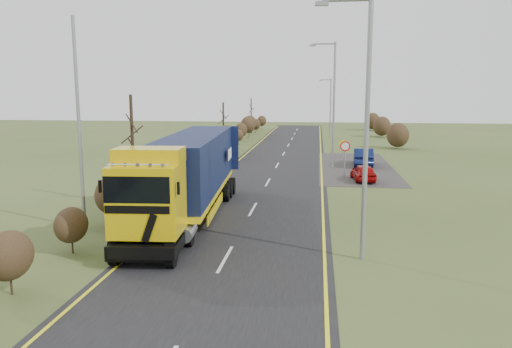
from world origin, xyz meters
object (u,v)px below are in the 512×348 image
object	(u,v)px
car_red_hatchback	(363,173)
car_blue_sedan	(363,157)
lorry	(190,171)
speed_sign	(345,152)
streetlight_near	(363,119)

from	to	relation	value
car_red_hatchback	car_blue_sedan	world-z (taller)	car_blue_sedan
lorry	speed_sign	xyz separation A→B (m)	(8.14, 13.07, -0.48)
lorry	speed_sign	bearing A→B (deg)	54.02
speed_sign	car_blue_sedan	bearing A→B (deg)	73.03
lorry	car_blue_sedan	xyz separation A→B (m)	(9.99, 19.13, -1.63)
lorry	car_blue_sedan	distance (m)	21.64
streetlight_near	car_blue_sedan	bearing A→B (deg)	84.74
car_blue_sedan	speed_sign	bearing A→B (deg)	75.96
lorry	speed_sign	distance (m)	15.40
lorry	car_blue_sedan	size ratio (longest dim) A/B	3.36
car_red_hatchback	car_blue_sedan	bearing A→B (deg)	-100.54
car_red_hatchback	streetlight_near	world-z (taller)	streetlight_near
car_red_hatchback	speed_sign	xyz separation A→B (m)	(-1.23, 1.34, 1.30)
lorry	car_red_hatchback	bearing A→B (deg)	47.32
car_red_hatchback	streetlight_near	bearing A→B (deg)	78.82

